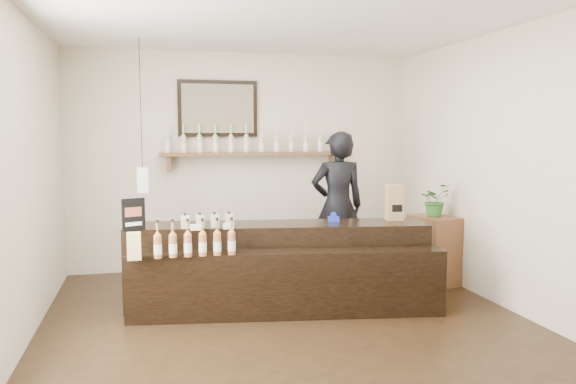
{
  "coord_description": "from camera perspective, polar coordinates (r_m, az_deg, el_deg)",
  "views": [
    {
      "loc": [
        -1.23,
        -4.81,
        1.77
      ],
      "look_at": [
        0.14,
        0.7,
        1.17
      ],
      "focal_mm": 35.0,
      "sensor_mm": 36.0,
      "label": 1
    }
  ],
  "objects": [
    {
      "name": "ground",
      "position": [
        5.27,
        0.36,
        -13.59
      ],
      "size": [
        5.0,
        5.0,
        0.0
      ],
      "primitive_type": "plane",
      "color": "black",
      "rests_on": "ground"
    },
    {
      "name": "room_shell",
      "position": [
        4.96,
        0.38,
        5.27
      ],
      "size": [
        5.0,
        5.0,
        5.0
      ],
      "color": "beige",
      "rests_on": "ground"
    },
    {
      "name": "back_wall_decor",
      "position": [
        7.26,
        -5.44,
        5.89
      ],
      "size": [
        2.66,
        0.96,
        1.69
      ],
      "color": "brown",
      "rests_on": "ground"
    },
    {
      "name": "counter",
      "position": [
        5.71,
        -0.83,
        -7.85
      ],
      "size": [
        3.09,
        1.28,
        1.0
      ],
      "color": "black",
      "rests_on": "ground"
    },
    {
      "name": "promo_sign",
      "position": [
        5.48,
        -15.43,
        -2.23
      ],
      "size": [
        0.21,
        0.1,
        0.31
      ],
      "color": "black",
      "rests_on": "counter"
    },
    {
      "name": "paper_bag",
      "position": [
        6.03,
        10.77,
        -1.05
      ],
      "size": [
        0.19,
        0.15,
        0.38
      ],
      "color": "olive",
      "rests_on": "counter"
    },
    {
      "name": "tape_dispenser",
      "position": [
        5.86,
        4.65,
        -2.64
      ],
      "size": [
        0.12,
        0.07,
        0.1
      ],
      "color": "#182BAD",
      "rests_on": "counter"
    },
    {
      "name": "side_cabinet",
      "position": [
        6.85,
        14.58,
        -5.71
      ],
      "size": [
        0.49,
        0.61,
        0.8
      ],
      "color": "brown",
      "rests_on": "ground"
    },
    {
      "name": "potted_plant",
      "position": [
        6.75,
        14.71,
        -0.79
      ],
      "size": [
        0.42,
        0.39,
        0.39
      ],
      "primitive_type": "imported",
      "rotation": [
        0.0,
        0.0,
        0.28
      ],
      "color": "#316C2B",
      "rests_on": "side_cabinet"
    },
    {
      "name": "shopkeeper",
      "position": [
        6.77,
        5.05,
        -0.44
      ],
      "size": [
        0.75,
        0.51,
        2.02
      ],
      "primitive_type": "imported",
      "rotation": [
        0.0,
        0.0,
        3.1
      ],
      "color": "black",
      "rests_on": "ground"
    }
  ]
}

